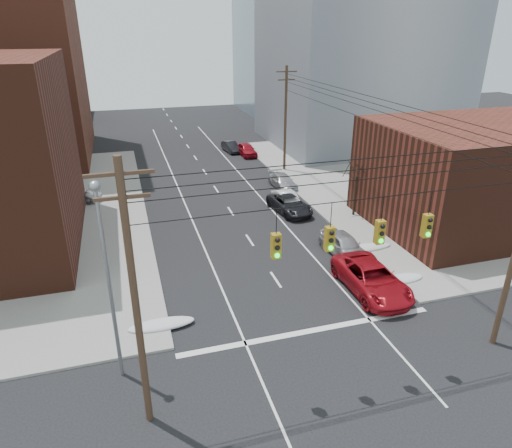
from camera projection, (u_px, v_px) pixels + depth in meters
ground at (373, 427)px, 18.17m from camera, size 160.00×160.00×0.00m
sidewalk_ne at (468, 174)px, 48.92m from camera, size 40.00×40.00×0.15m
building_brick_far at (1, 84)px, 73.94m from camera, size 22.00×18.00×12.00m
building_office at (360, 44)px, 57.56m from camera, size 22.00×20.00×25.00m
building_glass at (299, 48)px, 81.51m from camera, size 20.00×18.00×22.00m
building_storefront at (479, 176)px, 35.33m from camera, size 16.00×12.00×8.00m
utility_pole_left at (135, 298)px, 16.26m from camera, size 2.20×0.28×11.00m
utility_pole_far at (285, 118)px, 47.93m from camera, size 2.20×0.28×11.00m
traffic_signals at (355, 234)px, 17.93m from camera, size 17.00×0.42×2.02m
street_light at (107, 268)px, 18.73m from camera, size 0.44×0.44×9.32m
bare_tree at (355, 190)px, 37.31m from camera, size 2.09×2.20×4.93m
snow_nw at (162, 325)px, 24.05m from camera, size 3.50×1.08×0.42m
snow_ne at (401, 279)px, 28.37m from camera, size 3.00×1.08×0.42m
snow_east_far at (365, 248)px, 32.32m from camera, size 4.00×1.08×0.42m
red_pickup at (372, 279)px, 27.16m from camera, size 2.85×6.17×1.71m
parked_car_a at (344, 245)px, 31.45m from camera, size 2.29×4.78×1.58m
parked_car_b at (288, 201)px, 39.67m from camera, size 1.82×4.36×1.40m
parked_car_c at (290, 204)px, 38.81m from camera, size 3.01×5.37×1.42m
parked_car_d at (283, 181)px, 44.71m from camera, size 2.04×4.53×1.29m
parked_car_e at (247, 149)px, 55.80m from camera, size 1.95×4.41×1.47m
parked_car_f at (231, 147)px, 57.43m from camera, size 1.83×4.06×1.29m
lot_car_a at (38, 236)px, 32.53m from camera, size 5.01×3.42×1.56m
lot_car_b at (75, 195)px, 40.80m from camera, size 4.92×3.00×1.27m
lot_car_c at (5, 237)px, 32.30m from camera, size 5.88×4.14×1.58m
lot_car_d at (32, 206)px, 38.29m from camera, size 4.04×2.69×1.28m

